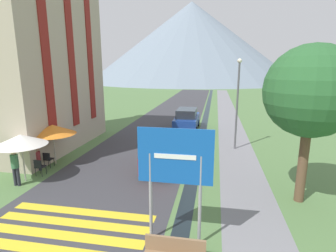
{
  "coord_description": "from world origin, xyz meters",
  "views": [
    {
      "loc": [
        2.13,
        -3.34,
        5.21
      ],
      "look_at": [
        -0.28,
        10.0,
        2.18
      ],
      "focal_mm": 28.0,
      "sensor_mm": 36.0,
      "label": 1
    }
  ],
  "objects_px": {
    "cafe_umbrella_front_white": "(21,140)",
    "tree_by_path": "(311,92)",
    "cafe_chair_near_right": "(39,166)",
    "cafe_chair_middle": "(48,158)",
    "parked_car_far": "(187,119)",
    "person_seated_near": "(37,158)",
    "parked_car_near": "(164,152)",
    "hotel_building": "(31,43)",
    "cafe_chair_far_right": "(58,149)",
    "cafe_umbrella_middle_orange": "(53,130)",
    "streetlamp": "(238,97)",
    "person_standing_terrace": "(15,165)",
    "road_sign": "(175,167)"
  },
  "relations": [
    {
      "from": "parked_car_near",
      "to": "parked_car_far",
      "type": "xyz_separation_m",
      "value": [
        0.21,
        9.17,
        0.0
      ]
    },
    {
      "from": "hotel_building",
      "to": "streetlamp",
      "type": "relative_size",
      "value": 2.18
    },
    {
      "from": "parked_car_far",
      "to": "cafe_chair_middle",
      "type": "height_order",
      "value": "parked_car_far"
    },
    {
      "from": "hotel_building",
      "to": "tree_by_path",
      "type": "distance_m",
      "value": 15.95
    },
    {
      "from": "parked_car_near",
      "to": "cafe_chair_far_right",
      "type": "xyz_separation_m",
      "value": [
        -6.55,
        0.69,
        -0.39
      ]
    },
    {
      "from": "parked_car_far",
      "to": "cafe_umbrella_middle_orange",
      "type": "distance_m",
      "value": 11.41
    },
    {
      "from": "parked_car_near",
      "to": "person_seated_near",
      "type": "height_order",
      "value": "parked_car_near"
    },
    {
      "from": "streetlamp",
      "to": "road_sign",
      "type": "bearing_deg",
      "value": -103.68
    },
    {
      "from": "road_sign",
      "to": "person_standing_terrace",
      "type": "distance_m",
      "value": 8.16
    },
    {
      "from": "hotel_building",
      "to": "parked_car_near",
      "type": "distance_m",
      "value": 11.02
    },
    {
      "from": "road_sign",
      "to": "cafe_chair_middle",
      "type": "bearing_deg",
      "value": 147.51
    },
    {
      "from": "road_sign",
      "to": "cafe_chair_middle",
      "type": "xyz_separation_m",
      "value": [
        -7.55,
        4.81,
        -1.92
      ]
    },
    {
      "from": "person_seated_near",
      "to": "cafe_umbrella_front_white",
      "type": "bearing_deg",
      "value": -78.56
    },
    {
      "from": "hotel_building",
      "to": "cafe_chair_far_right",
      "type": "relative_size",
      "value": 14.76
    },
    {
      "from": "cafe_chair_far_right",
      "to": "tree_by_path",
      "type": "bearing_deg",
      "value": 0.59
    },
    {
      "from": "cafe_chair_near_right",
      "to": "cafe_umbrella_middle_orange",
      "type": "distance_m",
      "value": 2.22
    },
    {
      "from": "cafe_chair_near_right",
      "to": "cafe_chair_middle",
      "type": "distance_m",
      "value": 1.09
    },
    {
      "from": "cafe_chair_near_right",
      "to": "cafe_chair_middle",
      "type": "relative_size",
      "value": 1.0
    },
    {
      "from": "parked_car_near",
      "to": "person_standing_terrace",
      "type": "relative_size",
      "value": 2.26
    },
    {
      "from": "cafe_chair_far_right",
      "to": "cafe_umbrella_middle_orange",
      "type": "distance_m",
      "value": 1.8
    },
    {
      "from": "hotel_building",
      "to": "parked_car_near",
      "type": "bearing_deg",
      "value": -16.19
    },
    {
      "from": "cafe_chair_middle",
      "to": "cafe_umbrella_middle_orange",
      "type": "bearing_deg",
      "value": 85.77
    },
    {
      "from": "hotel_building",
      "to": "parked_car_near",
      "type": "relative_size",
      "value": 3.3
    },
    {
      "from": "cafe_chair_middle",
      "to": "tree_by_path",
      "type": "distance_m",
      "value": 12.73
    },
    {
      "from": "tree_by_path",
      "to": "person_seated_near",
      "type": "bearing_deg",
      "value": 175.32
    },
    {
      "from": "parked_car_near",
      "to": "road_sign",
      "type": "bearing_deg",
      "value": -75.58
    },
    {
      "from": "cafe_chair_near_right",
      "to": "streetlamp",
      "type": "relative_size",
      "value": 0.15
    },
    {
      "from": "road_sign",
      "to": "cafe_chair_far_right",
      "type": "xyz_separation_m",
      "value": [
        -8.02,
        6.42,
        -1.92
      ]
    },
    {
      "from": "cafe_chair_far_right",
      "to": "cafe_chair_middle",
      "type": "distance_m",
      "value": 1.68
    },
    {
      "from": "cafe_chair_near_right",
      "to": "person_seated_near",
      "type": "xyz_separation_m",
      "value": [
        -0.56,
        0.65,
        0.16
      ]
    },
    {
      "from": "cafe_chair_middle",
      "to": "parked_car_far",
      "type": "bearing_deg",
      "value": 55.46
    },
    {
      "from": "cafe_umbrella_front_white",
      "to": "tree_by_path",
      "type": "relative_size",
      "value": 0.38
    },
    {
      "from": "cafe_umbrella_middle_orange",
      "to": "streetlamp",
      "type": "xyz_separation_m",
      "value": [
        9.98,
        4.61,
        1.43
      ]
    },
    {
      "from": "cafe_chair_near_right",
      "to": "person_standing_terrace",
      "type": "xyz_separation_m",
      "value": [
        -0.3,
        -1.16,
        0.46
      ]
    },
    {
      "from": "cafe_umbrella_middle_orange",
      "to": "person_standing_terrace",
      "type": "height_order",
      "value": "cafe_umbrella_middle_orange"
    },
    {
      "from": "tree_by_path",
      "to": "cafe_chair_middle",
      "type": "bearing_deg",
      "value": 173.3
    },
    {
      "from": "parked_car_far",
      "to": "road_sign",
      "type": "bearing_deg",
      "value": -85.16
    },
    {
      "from": "hotel_building",
      "to": "streetlamp",
      "type": "xyz_separation_m",
      "value": [
        12.92,
        1.69,
        -3.34
      ]
    },
    {
      "from": "streetlamp",
      "to": "tree_by_path",
      "type": "xyz_separation_m",
      "value": [
        2.06,
        -6.65,
        0.97
      ]
    },
    {
      "from": "cafe_chair_middle",
      "to": "road_sign",
      "type": "bearing_deg",
      "value": -35.12
    },
    {
      "from": "road_sign",
      "to": "parked_car_far",
      "type": "bearing_deg",
      "value": 94.84
    },
    {
      "from": "parked_car_near",
      "to": "cafe_chair_near_right",
      "type": "relative_size",
      "value": 4.47
    },
    {
      "from": "cafe_chair_near_right",
      "to": "cafe_umbrella_middle_orange",
      "type": "bearing_deg",
      "value": 113.34
    },
    {
      "from": "hotel_building",
      "to": "cafe_umbrella_front_white",
      "type": "bearing_deg",
      "value": -61.18
    },
    {
      "from": "cafe_umbrella_middle_orange",
      "to": "hotel_building",
      "type": "bearing_deg",
      "value": 135.25
    },
    {
      "from": "cafe_chair_middle",
      "to": "person_seated_near",
      "type": "bearing_deg",
      "value": -129.21
    },
    {
      "from": "parked_car_far",
      "to": "cafe_chair_middle",
      "type": "bearing_deg",
      "value": -121.91
    },
    {
      "from": "parked_car_near",
      "to": "tree_by_path",
      "type": "height_order",
      "value": "tree_by_path"
    },
    {
      "from": "cafe_umbrella_front_white",
      "to": "streetlamp",
      "type": "xyz_separation_m",
      "value": [
        10.04,
        6.93,
        1.37
      ]
    },
    {
      "from": "cafe_umbrella_middle_orange",
      "to": "parked_car_near",
      "type": "bearing_deg",
      "value": 2.82
    }
  ]
}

